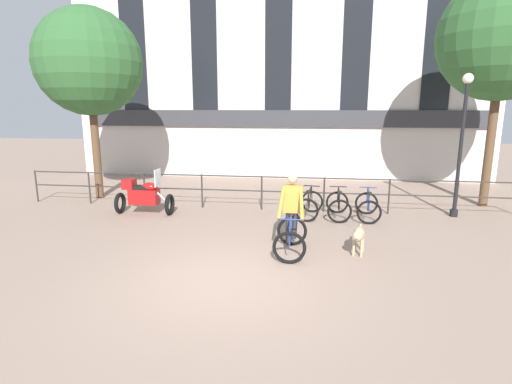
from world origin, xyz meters
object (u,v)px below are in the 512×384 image
at_px(parked_bicycle_mid_right, 368,207).
at_px(street_lamp, 462,138).
at_px(parked_motorcycle, 144,195).
at_px(parked_bicycle_near_lamp, 309,205).
at_px(parked_bicycle_mid_left, 338,206).
at_px(cyclist_with_bike, 291,218).
at_px(dog, 359,235).

height_order(parked_bicycle_mid_right, street_lamp, street_lamp).
bearing_deg(parked_motorcycle, parked_bicycle_near_lamp, -86.28).
xyz_separation_m(parked_bicycle_mid_left, street_lamp, (3.31, 0.64, 1.89)).
relative_size(cyclist_with_bike, parked_bicycle_near_lamp, 1.43).
height_order(dog, street_lamp, street_lamp).
distance_m(cyclist_with_bike, parked_motorcycle, 5.10).
bearing_deg(parked_bicycle_mid_right, dog, 82.45).
distance_m(cyclist_with_bike, dog, 1.46).
bearing_deg(street_lamp, parked_bicycle_mid_left, -169.12).
height_order(cyclist_with_bike, parked_motorcycle, cyclist_with_bike).
distance_m(parked_bicycle_mid_right, street_lamp, 3.20).
xyz_separation_m(dog, parked_bicycle_near_lamp, (-1.05, 2.88, -0.08)).
bearing_deg(parked_bicycle_mid_right, cyclist_with_bike, 58.98).
relative_size(parked_motorcycle, street_lamp, 0.41).
bearing_deg(parked_bicycle_mid_right, parked_motorcycle, 6.76).
relative_size(cyclist_with_bike, parked_motorcycle, 1.03).
xyz_separation_m(parked_motorcycle, parked_bicycle_mid_right, (6.42, 0.35, -0.20)).
relative_size(parked_motorcycle, parked_bicycle_mid_right, 1.43).
relative_size(parked_bicycle_mid_right, street_lamp, 0.29).
bearing_deg(parked_bicycle_near_lamp, street_lamp, -163.30).
bearing_deg(parked_bicycle_near_lamp, dog, 117.95).
bearing_deg(dog, parked_bicycle_mid_right, 89.90).
bearing_deg(parked_bicycle_mid_right, street_lamp, -162.08).
bearing_deg(dog, street_lamp, 59.93).
xyz_separation_m(cyclist_with_bike, parked_bicycle_mid_right, (1.99, 2.88, -0.41)).
height_order(parked_bicycle_near_lamp, parked_bicycle_mid_right, same).
relative_size(parked_motorcycle, parked_bicycle_near_lamp, 1.38).
bearing_deg(parked_bicycle_mid_left, parked_bicycle_near_lamp, 0.04).
distance_m(parked_bicycle_near_lamp, parked_bicycle_mid_left, 0.81).
distance_m(dog, parked_bicycle_near_lamp, 3.06).
distance_m(dog, parked_motorcycle, 6.37).
distance_m(cyclist_with_bike, parked_bicycle_near_lamp, 2.93).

